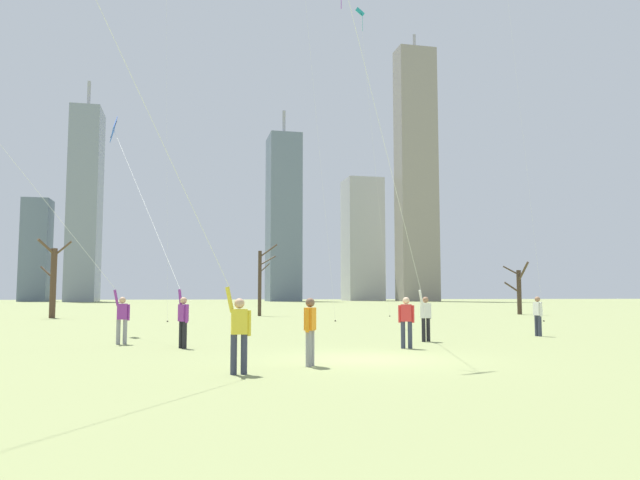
{
  "coord_description": "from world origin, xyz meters",
  "views": [
    {
      "loc": [
        -4.86,
        -15.79,
        1.7
      ],
      "look_at": [
        0.0,
        6.0,
        3.69
      ],
      "focal_mm": 34.46,
      "sensor_mm": 36.0,
      "label": 1
    }
  ],
  "objects": [
    {
      "name": "kite_flyer_midfield_center_purple",
      "position": [
        3.09,
        4.67,
        2.75
      ],
      "size": [
        5.01,
        3.9,
        12.87
      ],
      "color": "black",
      "rests_on": "ground"
    },
    {
      "name": "skyline_wide_slab",
      "position": [
        -40.6,
        147.46,
        12.7
      ],
      "size": [
        6.39,
        7.33,
        25.4
      ],
      "color": "slate",
      "rests_on": "ground"
    },
    {
      "name": "skyline_tall_tower",
      "position": [
        -28.23,
        139.0,
        23.27
      ],
      "size": [
        6.87,
        11.18,
        53.73
      ],
      "color": "gray",
      "rests_on": "ground"
    },
    {
      "name": "ground_plane",
      "position": [
        0.0,
        0.0,
        0.0
      ],
      "size": [
        400.0,
        400.0,
        0.0
      ],
      "primitive_type": "plane",
      "color": "#848E56"
    },
    {
      "name": "bare_tree_rightmost",
      "position": [
        -14.15,
        32.28,
        2.79
      ],
      "size": [
        2.3,
        1.64,
        5.74
      ],
      "color": "#4C3828",
      "rests_on": "ground"
    },
    {
      "name": "skyline_slender_spire",
      "position": [
        53.82,
        132.4,
        33.16
      ],
      "size": [
        9.95,
        6.4,
        70.52
      ],
      "color": "gray",
      "rests_on": "ground"
    },
    {
      "name": "distant_kite_drifting_left_teal",
      "position": [
        7.86,
        26.32,
        19.54
      ],
      "size": [
        3.84,
        4.04,
        22.79
      ],
      "color": "teal",
      "rests_on": "ground"
    },
    {
      "name": "bystander_strolling_midfield",
      "position": [
        2.08,
        2.75,
        0.9
      ],
      "size": [
        0.47,
        0.32,
        1.62
      ],
      "color": "#33384C",
      "rests_on": "ground"
    },
    {
      "name": "kite_flyer_far_back_blue",
      "position": [
        -5.5,
        6.17,
        2.63
      ],
      "size": [
        3.61,
        9.96,
        9.98
      ],
      "color": "black",
      "rests_on": "ground"
    },
    {
      "name": "skyline_mid_tower_left",
      "position": [
        45.06,
        152.23,
        17.38
      ],
      "size": [
        10.25,
        10.4,
        34.77
      ],
      "color": "#B2B2B7",
      "rests_on": "ground"
    },
    {
      "name": "bare_tree_leftmost",
      "position": [
        23.42,
        32.2,
        2.19
      ],
      "size": [
        1.53,
        2.12,
        4.48
      ],
      "color": "#423326",
      "rests_on": "ground"
    },
    {
      "name": "bystander_far_off_by_trees",
      "position": [
        -1.87,
        -1.31,
        0.9
      ],
      "size": [
        0.34,
        0.45,
        1.62
      ],
      "color": "gray",
      "rests_on": "ground"
    },
    {
      "name": "skyline_squat_block",
      "position": [
        20.15,
        139.88,
        21.5
      ],
      "size": [
        8.08,
        10.54,
        49.81
      ],
      "color": "slate",
      "rests_on": "ground"
    },
    {
      "name": "bare_tree_far_right_edge",
      "position": [
        1.19,
        33.15,
        2.83
      ],
      "size": [
        1.55,
        1.05,
        5.78
      ],
      "color": "#423326",
      "rests_on": "ground"
    },
    {
      "name": "kite_flyer_midfield_right_pink",
      "position": [
        -10.0,
        6.56,
        5.0
      ],
      "size": [
        13.45,
        1.02,
        17.96
      ],
      "color": "gray",
      "rests_on": "ground"
    },
    {
      "name": "kite_flyer_foreground_left_orange",
      "position": [
        -5.17,
        -2.84,
        4.12
      ],
      "size": [
        9.41,
        2.59,
        19.58
      ],
      "color": "#33384C",
      "rests_on": "ground"
    },
    {
      "name": "distant_kite_low_near_trees_red",
      "position": [
        2.57,
        21.49,
        19.69
      ],
      "size": [
        2.84,
        1.01,
        22.37
      ],
      "color": "red",
      "rests_on": "ground"
    },
    {
      "name": "bystander_watching_nearby",
      "position": [
        9.38,
        6.98,
        0.9
      ],
      "size": [
        0.23,
        0.51,
        1.62
      ],
      "color": "#33384C",
      "rests_on": "ground"
    }
  ]
}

